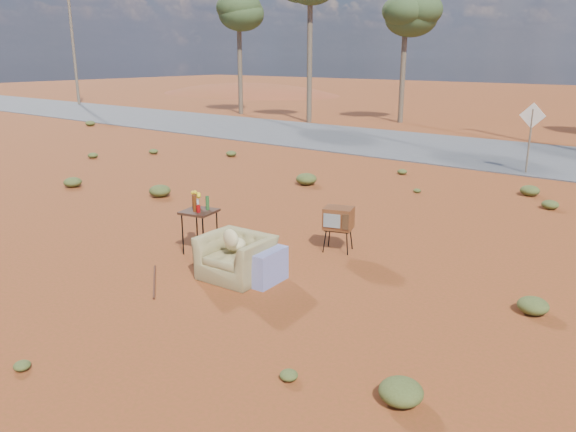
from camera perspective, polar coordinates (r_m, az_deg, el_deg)
The scene contains 12 objects.
ground at distance 9.52m, azimuth -6.82°, elevation -6.20°, with size 140.00×140.00×0.00m, color maroon.
highway at distance 22.39m, azimuth 21.41°, elevation 5.80°, with size 140.00×7.00×0.04m, color #565659.
dirt_mound at distance 54.26m, azimuth -4.06°, elevation 12.26°, with size 26.00×18.00×2.00m, color brown.
armchair at distance 9.30m, azimuth -4.78°, elevation -3.73°, with size 1.33×0.90×0.96m.
tv_unit at distance 10.54m, azimuth 5.15°, elevation -0.29°, with size 0.63×0.57×0.85m.
side_table at distance 10.53m, azimuth -9.10°, elevation 0.76°, with size 0.68×0.68×1.14m.
rusty_bar at distance 9.51m, azimuth -13.42°, elevation -6.47°, with size 0.04×0.04×1.39m, color #4E2414.
road_sign at distance 18.92m, azimuth 23.48°, elevation 8.44°, with size 0.78×0.06×2.19m.
eucalyptus_far_left at distance 35.79m, azimuth -5.03°, elevation 19.80°, with size 3.20×3.20×7.10m.
eucalyptus_near_left at distance 31.66m, azimuth 11.87°, elevation 19.13°, with size 3.20×3.20×6.60m.
utility_pole_west at distance 45.02m, azimuth -20.98°, elevation 15.79°, with size 1.40×0.20×8.00m.
scrub_patch at distance 13.22m, azimuth 4.11°, elevation 0.90°, with size 17.49×8.07×0.33m.
Camera 1 is at (6.28, -6.19, 3.60)m, focal length 35.00 mm.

